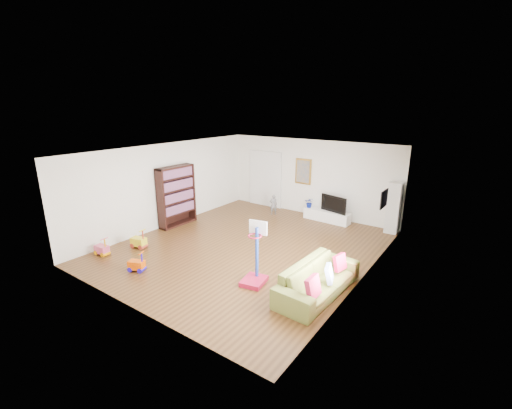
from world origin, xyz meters
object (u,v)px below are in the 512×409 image
Objects in this scene: media_console at (327,216)px; bookshelf at (177,196)px; sofa at (318,279)px; basketball_hoop at (254,254)px.

bookshelf reaches higher than media_console.
basketball_hoop reaches higher than sofa.
bookshelf is 4.69m from basketball_hoop.
bookshelf is (-3.92, -3.19, 0.80)m from media_console.
media_console is 0.71× the size of sofa.
bookshelf is at bearing 80.50° from sofa.
media_console is 5.11m from bookshelf.
bookshelf is 1.38× the size of basketball_hoop.
sofa is (5.70, -1.29, -0.65)m from bookshelf.
bookshelf is 0.86× the size of sofa.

